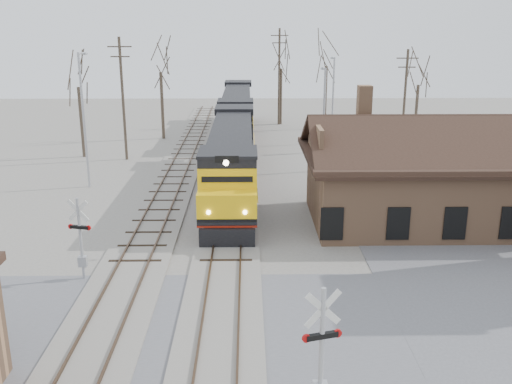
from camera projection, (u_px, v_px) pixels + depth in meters
ground at (221, 324)px, 22.53m from camera, size 140.00×140.00×0.00m
road at (221, 323)px, 22.52m from camera, size 60.00×9.00×0.03m
track_main at (231, 205)px, 36.88m from camera, size 3.40×90.00×0.24m
track_siding at (161, 206)px, 36.82m from camera, size 3.40×90.00×0.24m
depot at (433, 182)px, 33.52m from camera, size 15.20×9.31×7.90m
locomotive_lead at (232, 159)px, 38.84m from camera, size 3.17×21.25×4.72m
locomotive_trailing at (237, 112)px, 59.47m from camera, size 3.17×21.25×4.47m
crossbuck_near at (321, 360)px, 16.57m from camera, size 1.20×0.41×4.31m
crossbuck_far at (81, 242)px, 25.94m from camera, size 1.11×0.35×3.93m
streetlight_a at (84, 114)px, 39.95m from camera, size 0.25×2.04×9.50m
streetlight_b at (324, 114)px, 44.55m from camera, size 0.25×2.04×8.12m
streetlight_c at (333, 95)px, 55.17m from camera, size 0.25×2.04×8.29m
utility_pole_a at (123, 97)px, 48.09m from camera, size 2.00×0.24×10.33m
utility_pole_b at (279, 75)px, 65.07m from camera, size 2.00×0.24×10.85m
utility_pole_c at (405, 97)px, 52.73m from camera, size 2.00×0.24×9.13m
tree_a at (77, 75)px, 48.62m from camera, size 4.08×4.08×10.00m
tree_b at (160, 61)px, 56.34m from camera, size 4.47×4.47×10.96m
tree_c at (281, 60)px, 64.84m from camera, size 4.24×4.24×10.39m
tree_d at (327, 55)px, 61.87m from camera, size 4.59×4.59×11.24m
tree_e at (419, 76)px, 58.30m from camera, size 3.53×3.53×8.64m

